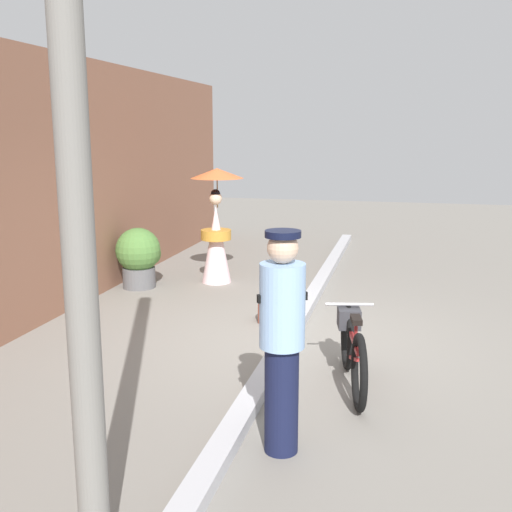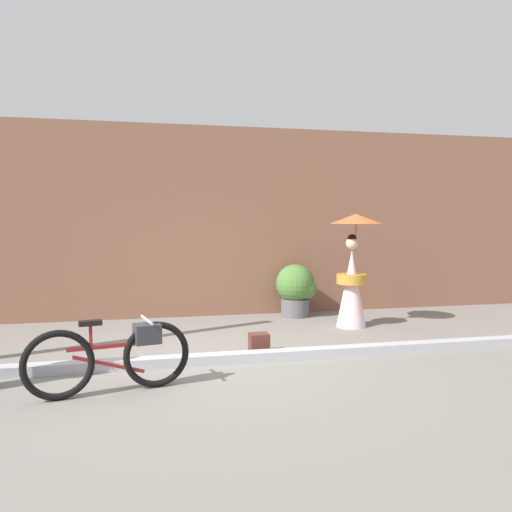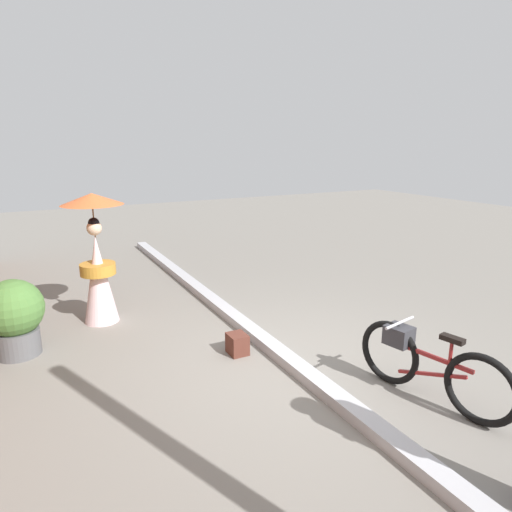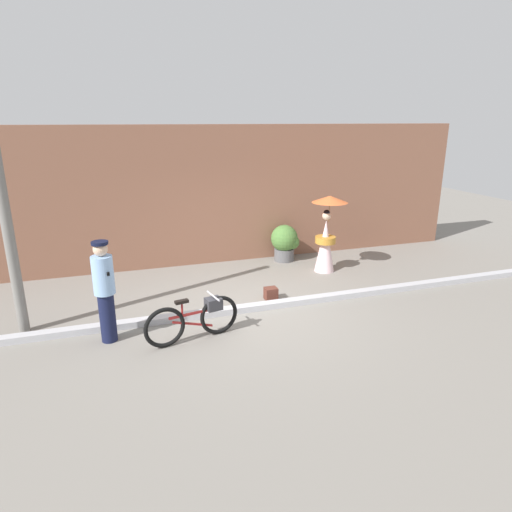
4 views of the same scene
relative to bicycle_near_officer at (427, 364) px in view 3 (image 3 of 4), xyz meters
name	(u,v)px [view 3 (image 3 of 4)]	position (x,y,z in m)	size (l,w,h in m)	color
ground_plane	(293,369)	(1.14, 0.83, -0.39)	(30.00, 30.00, 0.00)	gray
sidewalk_curb	(293,364)	(1.14, 0.83, -0.33)	(14.00, 0.20, 0.12)	#B2B2B7
bicycle_near_officer	(427,364)	(0.00, 0.00, 0.00)	(1.64, 0.52, 0.76)	black
person_with_parasol	(97,257)	(3.66, 2.52, 0.57)	(0.85, 0.85, 1.85)	silver
potted_plant_by_door	(15,314)	(3.04, 3.59, 0.13)	(0.72, 0.70, 0.95)	#59595B
backpack_on_pavement	(238,343)	(1.79, 1.23, -0.25)	(0.25, 0.22, 0.25)	#592D23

